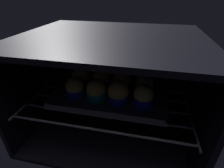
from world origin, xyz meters
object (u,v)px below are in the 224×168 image
Objects in this scene: baking_tray at (112,89)px; muffin_row2_col1 at (106,71)px; muffin_row1_col0 at (81,77)px; muffin_row1_col1 at (101,79)px; muffin_row0_col0 at (75,88)px; muffin_row2_col3 at (145,75)px; muffin_row0_col3 at (143,96)px; muffin_row0_col2 at (118,93)px; muffin_row1_col3 at (144,85)px; muffin_row2_col0 at (89,69)px; muffin_row0_col1 at (96,91)px; muffin_row1_col2 at (122,81)px; muffin_row2_col2 at (126,72)px.

muffin_row2_col1 is at bearing 117.92° from baking_tray.
muffin_row1_col0 reaches higher than muffin_row1_col1.
muffin_row2_col3 is (23.42, 15.39, 0.26)cm from muffin_row0_col0.
baking_tray is at bearing 145.51° from muffin_row0_col3.
muffin_row2_col3 is at bearing 63.28° from muffin_row0_col2.
muffin_row1_col3 is at bearing -90.46° from muffin_row2_col3.
muffin_row0_col2 is 22.58cm from muffin_row2_col0.
muffin_row2_col0 reaches higher than muffin_row1_col1.
muffin_row0_col1 is 22.29cm from muffin_row2_col3.
baking_tray is 5.66cm from muffin_row1_col1.
muffin_row0_col1 is 1.08× the size of muffin_row1_col3.
muffin_row1_col2 reaches higher than baking_tray.
muffin_row2_col2 reaches higher than muffin_row2_col3.
muffin_row0_col3 reaches higher than muffin_row2_col2.
muffin_row2_col0 is at bearing 179.87° from muffin_row2_col2.
muffin_row2_col2 is (8.18, 7.88, 0.25)cm from muffin_row1_col1.
muffin_row2_col3 is (24.11, 7.94, -0.07)cm from muffin_row1_col0.
muffin_row0_col2 reaches higher than muffin_row0_col0.
muffin_row1_col2 is (3.59, 0.18, 3.82)cm from baking_tray.
muffin_row0_col1 is at bearing -3.96° from muffin_row0_col0.
baking_tray is at bearing -4.54° from muffin_row1_col1.
muffin_row0_col1 reaches higher than muffin_row2_col1.
muffin_row1_col2 is (-0.24, 8.37, -0.17)cm from muffin_row0_col2.
muffin_row0_col3 reaches higher than muffin_row2_col1.
muffin_row2_col1 is at bearing 134.83° from muffin_row0_col3.
muffin_row2_col2 reaches higher than baking_tray.
muffin_row2_col2 reaches higher than muffin_row1_col3.
muffin_row1_col0 is at bearing -178.99° from muffin_row1_col2.
muffin_row2_col3 reaches higher than muffin_row1_col3.
muffin_row0_col3 is 28.79cm from muffin_row2_col0.
baking_tray is 14.75cm from muffin_row2_col3.
muffin_row1_col2 is 11.26cm from muffin_row2_col1.
muffin_row1_col3 is (16.04, -0.47, -0.17)cm from muffin_row1_col1.
muffin_row1_col1 is (7.31, 7.88, 0.27)cm from muffin_row0_col0.
muffin_row0_col1 is 18.18cm from muffin_row2_col0.
muffin_row1_col1 is 17.77cm from muffin_row2_col3.
muffin_row0_col1 is 17.44cm from muffin_row1_col3.
muffin_row0_col2 is at bearing -26.78° from muffin_row1_col0.
muffin_row0_col0 is at bearing -146.74° from baking_tray.
muffin_row2_col2 is at bearing 64.83° from muffin_row0_col1.
muffin_row2_col3 reaches higher than baking_tray.
muffin_row2_col1 is (7.18, 15.73, 0.13)cm from muffin_row0_col0.
muffin_row1_col0 is at bearing 95.33° from muffin_row0_col0.
muffin_row0_col0 reaches higher than baking_tray.
muffin_row2_col3 is (23.55, -0.40, -0.04)cm from muffin_row2_col0.
muffin_row0_col3 is (23.48, -0.67, 0.42)cm from muffin_row0_col0.
baking_tray is 5.68× the size of muffin_row0_col0.
muffin_row1_col0 is 18.20cm from muffin_row2_col2.
muffin_row2_col1 is at bearing 178.80° from muffin_row2_col3.
muffin_row2_col0 is at bearing 133.25° from muffin_row1_col1.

